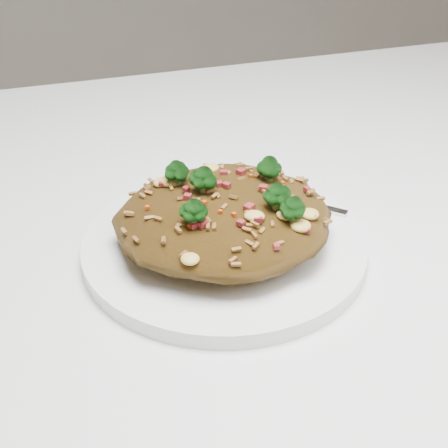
{
  "coord_description": "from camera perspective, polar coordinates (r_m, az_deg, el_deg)",
  "views": [
    {
      "loc": [
        -0.18,
        -0.5,
        1.07
      ],
      "look_at": [
        -0.05,
        -0.07,
        0.78
      ],
      "focal_mm": 50.0,
      "sensor_mm": 36.0,
      "label": 1
    }
  ],
  "objects": [
    {
      "name": "dining_table",
      "position": [
        0.67,
        1.76,
        -4.8
      ],
      "size": [
        1.2,
        0.8,
        0.75
      ],
      "color": "silver",
      "rests_on": "ground"
    },
    {
      "name": "plate",
      "position": [
        0.54,
        0.0,
        -1.96
      ],
      "size": [
        0.24,
        0.24,
        0.01
      ],
      "primitive_type": "cylinder",
      "color": "white",
      "rests_on": "dining_table"
    },
    {
      "name": "fried_rice",
      "position": [
        0.52,
        0.04,
        1.35
      ],
      "size": [
        0.18,
        0.17,
        0.07
      ],
      "color": "brown",
      "rests_on": "plate"
    },
    {
      "name": "fork",
      "position": [
        0.6,
        4.52,
        2.61
      ],
      "size": [
        0.13,
        0.13,
        0.0
      ],
      "rotation": [
        0.0,
        0.0,
        -0.78
      ],
      "color": "silver",
      "rests_on": "plate"
    }
  ]
}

